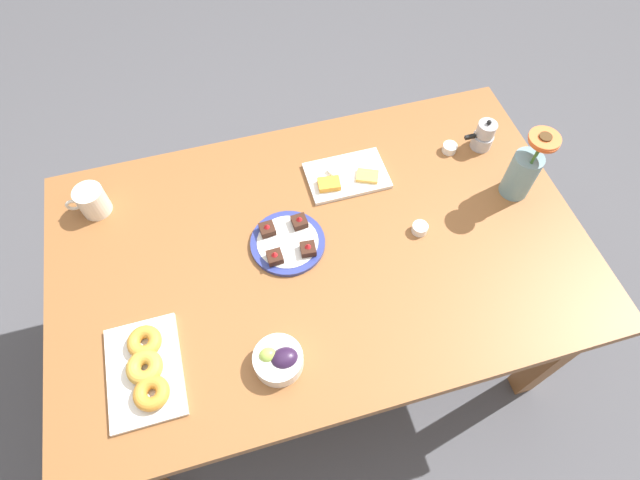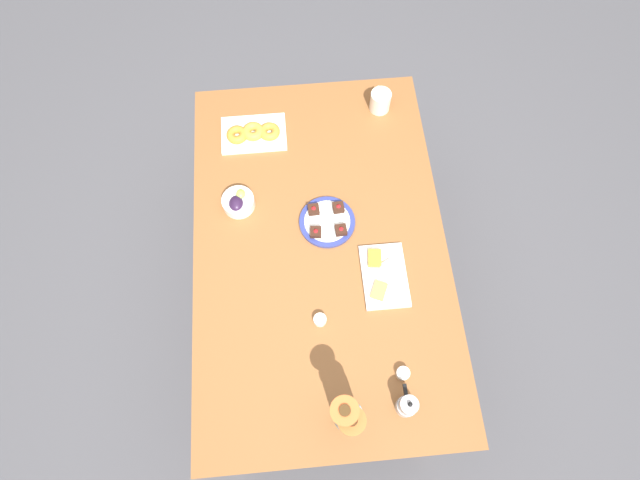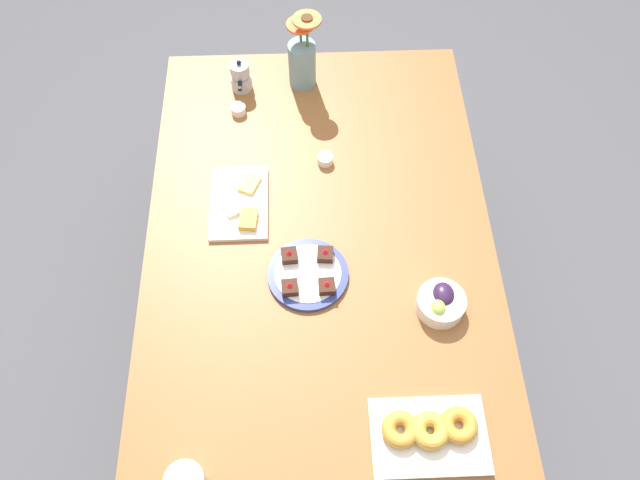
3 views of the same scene
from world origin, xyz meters
name	(u,v)px [view 1 (image 1 of 3)]	position (x,y,z in m)	size (l,w,h in m)	color
ground_plane	(320,335)	(0.00, 0.00, 0.00)	(6.00, 6.00, 0.00)	#4C4C51
dining_table	(320,261)	(0.00, 0.00, 0.65)	(1.60, 1.00, 0.74)	brown
coffee_mug	(92,201)	(0.64, -0.32, 0.79)	(0.13, 0.09, 0.09)	silver
grape_bowl	(279,360)	(0.20, 0.31, 0.77)	(0.13, 0.13, 0.07)	white
cheese_platter	(346,176)	(-0.15, -0.23, 0.75)	(0.26, 0.17, 0.03)	white
croissant_platter	(146,369)	(0.54, 0.24, 0.76)	(0.19, 0.28, 0.05)	white
jam_cup_honey	(450,148)	(-0.53, -0.25, 0.76)	(0.05, 0.05, 0.03)	white
jam_cup_berry	(420,228)	(-0.31, 0.03, 0.76)	(0.05, 0.05, 0.03)	white
dessert_plate	(288,242)	(0.09, -0.04, 0.75)	(0.23, 0.23, 0.05)	navy
flower_vase	(523,171)	(-0.66, -0.03, 0.84)	(0.12, 0.11, 0.27)	#6B939E
moka_pot	(484,136)	(-0.64, -0.24, 0.79)	(0.11, 0.07, 0.12)	#B7B7BC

